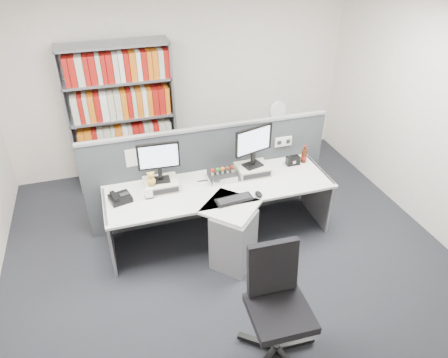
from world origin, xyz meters
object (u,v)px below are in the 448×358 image
object	(u,v)px
filing_cabinet	(274,152)
monitor_right	(254,143)
keyboard	(234,200)
office_chair	(277,301)
monitor_left	(159,159)
desk	(225,216)
desk_phone	(120,198)
mouse	(259,194)
desktop_pc	(222,175)
speaker	(293,161)
shelving_unit	(123,119)
desk_fan	(277,113)
cola_bottle	(304,156)
desk_calendar	(149,194)

from	to	relation	value
filing_cabinet	monitor_right	bearing A→B (deg)	-126.09
keyboard	office_chair	distance (m)	1.30
monitor_left	office_chair	bearing A→B (deg)	-69.54
desk	desk_phone	bearing A→B (deg)	166.27
mouse	office_chair	bearing A→B (deg)	-104.40
keyboard	filing_cabinet	size ratio (longest dim) A/B	0.60
desk_phone	mouse	bearing A→B (deg)	-13.77
desktop_pc	mouse	distance (m)	0.54
speaker	shelving_unit	xyz separation A→B (m)	(-1.91, 1.42, 0.20)
filing_cabinet	office_chair	world-z (taller)	office_chair
mouse	keyboard	bearing A→B (deg)	-178.53
keyboard	desk_phone	size ratio (longest dim) A/B	1.61
desk_fan	desk	bearing A→B (deg)	-130.61
keyboard	mouse	size ratio (longest dim) A/B	3.61
desktop_pc	mouse	xyz separation A→B (m)	(0.28, -0.46, -0.02)
keyboard	desk_fan	world-z (taller)	desk_fan
cola_bottle	office_chair	bearing A→B (deg)	-122.04
desk	desk_phone	distance (m)	1.18
desk_phone	cola_bottle	bearing A→B (deg)	4.13
mouse	monitor_left	bearing A→B (deg)	154.66
keyboard	desk_phone	xyz separation A→B (m)	(-1.18, 0.37, 0.02)
desk	desk_fan	world-z (taller)	desk_fan
office_chair	cola_bottle	bearing A→B (deg)	57.96
keyboard	speaker	world-z (taller)	speaker
speaker	office_chair	world-z (taller)	office_chair
monitor_right	desk_fan	world-z (taller)	monitor_right
desktop_pc	mouse	bearing A→B (deg)	-58.97
desk_calendar	speaker	world-z (taller)	desk_calendar
monitor_right	cola_bottle	world-z (taller)	monitor_right
desk_phone	desk_calendar	bearing A→B (deg)	-6.72
shelving_unit	desk_fan	size ratio (longest dim) A/B	4.39
desk_calendar	cola_bottle	size ratio (longest dim) A/B	0.48
desk_fan	mouse	bearing A→B (deg)	-119.63
mouse	desktop_pc	bearing A→B (deg)	121.03
mouse	cola_bottle	size ratio (longest dim) A/B	0.50
desk_phone	cola_bottle	xyz separation A→B (m)	(2.27, 0.16, 0.05)
shelving_unit	speaker	bearing A→B (deg)	-36.78
speaker	desk_calendar	bearing A→B (deg)	-174.03
desktop_pc	keyboard	xyz separation A→B (m)	(-0.01, -0.47, -0.03)
desk_calendar	desktop_pc	bearing A→B (deg)	8.94
shelving_unit	mouse	bearing A→B (deg)	-57.06
filing_cabinet	keyboard	bearing A→B (deg)	-127.11
desk	desktop_pc	bearing A→B (deg)	78.36
speaker	cola_bottle	xyz separation A→B (m)	(0.16, 0.01, 0.03)
office_chair	desk_calendar	bearing A→B (deg)	116.87
speaker	filing_cabinet	world-z (taller)	speaker
desk	desktop_pc	xyz separation A→B (m)	(0.08, 0.37, 0.30)
monitor_left	monitor_right	bearing A→B (deg)	0.01
desk	monitor_left	size ratio (longest dim) A/B	5.54
desk_phone	filing_cabinet	distance (m)	2.60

